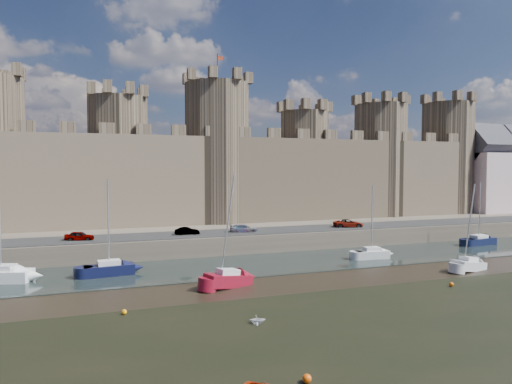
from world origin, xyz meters
TOP-DOWN VIEW (x-y plane):
  - ground at (0.00, 0.00)m, footprint 160.00×160.00m
  - seaweed_patch at (0.00, -6.00)m, footprint 70.00×34.00m
  - water_channel at (0.00, 24.00)m, footprint 160.00×12.00m
  - quay at (0.00, 60.00)m, footprint 160.00×60.00m
  - road at (0.00, 34.00)m, footprint 160.00×7.00m
  - castle at (-0.64, 48.00)m, footprint 108.50×11.00m
  - car_0 at (-19.45, 33.49)m, footprint 3.69×2.12m
  - car_1 at (-6.01, 33.69)m, footprint 3.29×1.26m
  - car_2 at (1.93, 33.65)m, footprint 4.12×2.27m
  - car_3 at (18.48, 33.37)m, footprint 4.80×3.01m
  - sailboat_0 at (-26.56, 24.55)m, footprint 6.19×3.89m
  - sailboat_1 at (-16.26, 23.91)m, footprint 5.26×2.46m
  - sailboat_2 at (15.25, 22.33)m, footprint 4.42×2.06m
  - sailboat_3 at (36.34, 26.00)m, footprint 5.47×2.63m
  - sailboat_4 at (-5.53, 15.44)m, footprint 5.06×3.32m
  - sailboat_5 at (21.85, 13.21)m, footprint 4.80×2.80m
  - dinghy_3 at (-6.40, 4.54)m, footprint 1.62×1.56m
  - buoy_1 at (-15.52, 10.03)m, footprint 0.41×0.41m
  - buoy_3 at (14.90, 8.26)m, footprint 0.44×0.44m
  - buoy_4 at (-7.00, -5.06)m, footprint 0.50×0.50m

SIDE VIEW (x-z plane):
  - ground at x=0.00m, z-range 0.00..0.00m
  - seaweed_patch at x=0.00m, z-range 0.00..0.01m
  - water_channel at x=0.00m, z-range 0.00..0.08m
  - buoy_1 at x=-15.52m, z-range 0.00..0.41m
  - buoy_3 at x=14.90m, z-range 0.00..0.44m
  - buoy_4 at x=-7.00m, z-range 0.00..0.50m
  - dinghy_3 at x=-6.40m, z-range 0.00..0.66m
  - sailboat_5 at x=21.85m, z-range -4.15..5.57m
  - sailboat_3 at x=36.34m, z-range -3.90..5.36m
  - sailboat_2 at x=15.25m, z-range -3.85..5.38m
  - sailboat_4 at x=-5.53m, z-range -4.72..6.31m
  - sailboat_1 at x=-16.26m, z-range -4.30..5.91m
  - sailboat_0 at x=-26.56m, z-range -4.58..6.24m
  - quay at x=0.00m, z-range 0.00..2.50m
  - road at x=0.00m, z-range 2.50..2.60m
  - car_1 at x=-6.01m, z-range 2.50..3.57m
  - car_2 at x=1.93m, z-range 2.50..3.63m
  - car_0 at x=-19.45m, z-range 2.50..3.68m
  - car_3 at x=18.48m, z-range 2.50..3.74m
  - castle at x=-0.64m, z-range -2.83..26.17m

